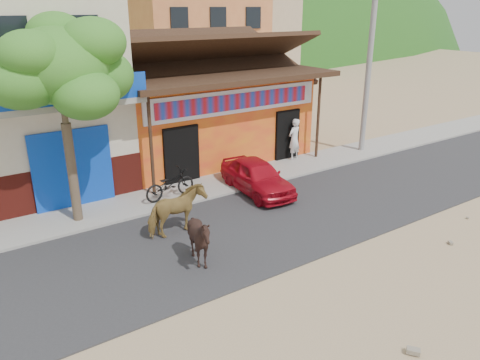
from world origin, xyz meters
The scene contains 14 objects.
ground centered at (0.00, 0.00, 0.00)m, with size 120.00×120.00×0.00m, color #9E825B.
road centered at (0.00, 2.50, 0.02)m, with size 60.00×5.00×0.04m, color #28282B.
sidewalk centered at (0.00, 6.00, 0.06)m, with size 60.00×2.00×0.12m, color gray.
dance_club centered at (2.00, 10.00, 1.80)m, with size 8.00×6.00×3.60m, color orange.
cafe_building centered at (-5.50, 10.00, 3.50)m, with size 7.00×6.00×7.00m, color beige.
apartment_front centered at (9.00, 24.00, 6.00)m, with size 9.00×9.00×12.00m, color #CC723F.
apartment_rear centered at (18.00, 30.00, 5.00)m, with size 8.00×8.00×10.00m, color tan.
tree centered at (-4.60, 5.80, 3.12)m, with size 3.00×3.00×6.00m, color #2D721E, non-canonical shape.
utility_pole centered at (8.20, 6.00, 4.12)m, with size 0.24×0.24×8.00m, color gray.
cow_tan centered at (-2.46, 3.34, 0.76)m, with size 0.78×1.70×1.44m, color olive.
cow_dark centered at (-2.77, 1.48, 0.75)m, with size 1.14×1.28×1.41m, color black.
red_car centered at (1.35, 4.68, 0.63)m, with size 1.40×3.49×1.19m, color #B00C1B.
scooter centered at (-1.50, 5.75, 0.61)m, with size 0.65×1.87×0.98m, color black.
pedestrian centered at (4.77, 6.70, 0.99)m, with size 0.64×0.42×1.74m, color white.
Camera 1 is at (-7.83, -7.73, 6.24)m, focal length 35.00 mm.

